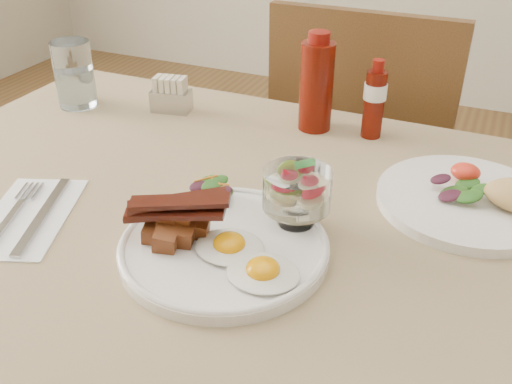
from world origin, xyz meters
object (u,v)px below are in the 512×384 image
(table, at_px, (260,270))
(main_plate, at_px, (224,247))
(fruit_cup, at_px, (297,190))
(ketchup_bottle, at_px, (316,85))
(hot_sauce_bottle, at_px, (374,100))
(water_glass, at_px, (75,78))
(sugar_caddy, at_px, (171,96))
(chair_far, at_px, (362,162))
(second_plate, at_px, (482,199))

(table, bearing_deg, main_plate, -100.38)
(fruit_cup, distance_m, ketchup_bottle, 0.35)
(hot_sauce_bottle, bearing_deg, fruit_cup, -93.38)
(table, distance_m, water_glass, 0.60)
(hot_sauce_bottle, xyz_separation_m, sugar_caddy, (-0.40, -0.05, -0.04))
(table, relative_size, chair_far, 1.43)
(second_plate, relative_size, sugar_caddy, 3.38)
(chair_far, xyz_separation_m, sugar_caddy, (-0.33, -0.36, 0.26))
(ketchup_bottle, bearing_deg, chair_far, 84.17)
(second_plate, bearing_deg, chair_far, 120.01)
(ketchup_bottle, bearing_deg, table, -84.44)
(chair_far, xyz_separation_m, water_glass, (-0.52, -0.41, 0.29))
(water_glass, bearing_deg, chair_far, 38.51)
(main_plate, height_order, second_plate, second_plate)
(fruit_cup, bearing_deg, second_plate, 35.69)
(fruit_cup, xyz_separation_m, water_glass, (-0.58, 0.25, -0.01))
(table, xyz_separation_m, second_plate, (0.29, 0.17, 0.11))
(fruit_cup, relative_size, ketchup_bottle, 0.51)
(second_plate, height_order, water_glass, water_glass)
(ketchup_bottle, bearing_deg, water_glass, -169.43)
(chair_far, bearing_deg, ketchup_bottle, -95.83)
(sugar_caddy, bearing_deg, table, -53.31)
(second_plate, height_order, hot_sauce_bottle, hot_sauce_bottle)
(water_glass, bearing_deg, fruit_cup, -23.35)
(main_plate, height_order, water_glass, water_glass)
(second_plate, relative_size, water_glass, 2.15)
(second_plate, bearing_deg, hot_sauce_bottle, 139.39)
(main_plate, distance_m, water_glass, 0.61)
(ketchup_bottle, height_order, sugar_caddy, ketchup_bottle)
(sugar_caddy, relative_size, water_glass, 0.63)
(second_plate, bearing_deg, table, -149.85)
(table, height_order, sugar_caddy, sugar_caddy)
(fruit_cup, height_order, second_plate, fruit_cup)
(chair_far, distance_m, ketchup_bottle, 0.45)
(main_plate, xyz_separation_m, second_plate, (0.30, 0.25, 0.01))
(main_plate, distance_m, ketchup_bottle, 0.43)
(chair_far, bearing_deg, main_plate, -91.18)
(hot_sauce_bottle, bearing_deg, sugar_caddy, -173.30)
(ketchup_bottle, xyz_separation_m, hot_sauce_bottle, (0.11, 0.01, -0.02))
(table, bearing_deg, sugar_caddy, 137.37)
(sugar_caddy, bearing_deg, fruit_cup, -48.94)
(sugar_caddy, xyz_separation_m, water_glass, (-0.19, -0.05, 0.03))
(ketchup_bottle, xyz_separation_m, water_glass, (-0.49, -0.09, -0.03))
(main_plate, relative_size, ketchup_bottle, 1.51)
(sugar_caddy, distance_m, water_glass, 0.20)
(table, relative_size, water_glass, 9.89)
(ketchup_bottle, bearing_deg, sugar_caddy, -172.47)
(second_plate, height_order, ketchup_bottle, ketchup_bottle)
(main_plate, xyz_separation_m, sugar_caddy, (-0.31, 0.38, 0.02))
(second_plate, xyz_separation_m, water_glass, (-0.81, 0.08, 0.04))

